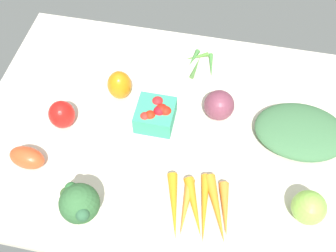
# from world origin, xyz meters

# --- Properties ---
(tablecloth) EXTENTS (1.04, 0.76, 0.02)m
(tablecloth) POSITION_xyz_m (0.00, 0.00, 0.01)
(tablecloth) COLOR beige
(tablecloth) RESTS_ON ground
(bell_pepper_red) EXTENTS (0.10, 0.10, 0.08)m
(bell_pepper_red) POSITION_xyz_m (0.28, 0.03, 0.06)
(bell_pepper_red) COLOR red
(bell_pepper_red) RESTS_ON tablecloth
(red_onion_near_basket) EXTENTS (0.08, 0.08, 0.08)m
(red_onion_near_basket) POSITION_xyz_m (-0.12, -0.08, 0.06)
(red_onion_near_basket) COLOR brown
(red_onion_near_basket) RESTS_ON tablecloth
(leafy_greens_clump) EXTENTS (0.25, 0.19, 0.06)m
(leafy_greens_clump) POSITION_xyz_m (-0.35, -0.05, 0.05)
(leafy_greens_clump) COLOR #3E6E44
(leafy_greens_clump) RESTS_ON tablecloth
(heirloom_tomato_green) EXTENTS (0.08, 0.08, 0.08)m
(heirloom_tomato_green) POSITION_xyz_m (-0.37, 0.17, 0.06)
(heirloom_tomato_green) COLOR #84BE46
(heirloom_tomato_green) RESTS_ON tablecloth
(bell_pepper_orange) EXTENTS (0.08, 0.08, 0.09)m
(bell_pepper_orange) POSITION_xyz_m (0.16, -0.09, 0.06)
(bell_pepper_orange) COLOR orange
(bell_pepper_orange) RESTS_ON tablecloth
(roma_tomato) EXTENTS (0.10, 0.07, 0.06)m
(roma_tomato) POSITION_xyz_m (0.33, 0.17, 0.05)
(roma_tomato) COLOR #D24A24
(roma_tomato) RESTS_ON tablecloth
(berry_basket) EXTENTS (0.10, 0.10, 0.07)m
(berry_basket) POSITION_xyz_m (0.04, -0.02, 0.05)
(berry_basket) COLOR #36A17A
(berry_basket) RESTS_ON tablecloth
(okra_pile) EXTENTS (0.10, 0.11, 0.02)m
(okra_pile) POSITION_xyz_m (-0.05, -0.26, 0.03)
(okra_pile) COLOR #47873E
(okra_pile) RESTS_ON tablecloth
(broccoli_head) EXTENTS (0.10, 0.09, 0.12)m
(broccoli_head) POSITION_xyz_m (0.15, 0.28, 0.09)
(broccoli_head) COLOR #A1C782
(broccoli_head) RESTS_ON tablecloth
(carrot_bunch) EXTENTS (0.18, 0.18, 0.03)m
(carrot_bunch) POSITION_xyz_m (-0.12, 0.21, 0.03)
(carrot_bunch) COLOR orange
(carrot_bunch) RESTS_ON tablecloth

